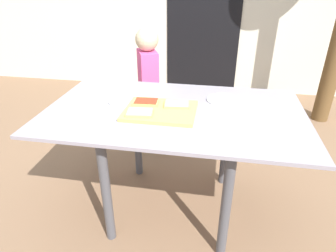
# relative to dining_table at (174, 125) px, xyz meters

# --- Properties ---
(ground_plane) EXTENTS (16.00, 16.00, 0.00)m
(ground_plane) POSITION_rel_dining_table_xyz_m (0.00, 0.00, -0.62)
(ground_plane) COLOR #816146
(house_door) EXTENTS (0.90, 0.02, 2.00)m
(house_door) POSITION_rel_dining_table_xyz_m (0.00, 2.30, 0.38)
(house_door) COLOR black
(house_door) RESTS_ON ground
(dining_table) EXTENTS (1.45, 0.86, 0.72)m
(dining_table) POSITION_rel_dining_table_xyz_m (0.00, 0.00, 0.00)
(dining_table) COLOR gray
(dining_table) RESTS_ON ground
(cutting_board) EXTENTS (0.39, 0.31, 0.02)m
(cutting_board) POSITION_rel_dining_table_xyz_m (-0.07, -0.05, 0.11)
(cutting_board) COLOR tan
(cutting_board) RESTS_ON dining_table
(pizza_slice_far_right) EXTENTS (0.15, 0.12, 0.02)m
(pizza_slice_far_right) POSITION_rel_dining_table_xyz_m (0.01, 0.02, 0.13)
(pizza_slice_far_right) COLOR tan
(pizza_slice_far_right) RESTS_ON cutting_board
(pizza_slice_far_left) EXTENTS (0.15, 0.11, 0.02)m
(pizza_slice_far_left) POSITION_rel_dining_table_xyz_m (-0.17, 0.02, 0.13)
(pizza_slice_far_left) COLOR tan
(pizza_slice_far_left) RESTS_ON cutting_board
(pizza_slice_near_left) EXTENTS (0.15, 0.12, 0.02)m
(pizza_slice_near_left) POSITION_rel_dining_table_xyz_m (-0.17, -0.13, 0.13)
(pizza_slice_near_left) COLOR tan
(pizza_slice_near_left) RESTS_ON cutting_board
(plate_white_right) EXTENTS (0.20, 0.20, 0.01)m
(plate_white_right) POSITION_rel_dining_table_xyz_m (0.27, 0.18, 0.11)
(plate_white_right) COLOR white
(plate_white_right) RESTS_ON dining_table
(plate_white_left) EXTENTS (0.20, 0.20, 0.01)m
(plate_white_left) POSITION_rel_dining_table_xyz_m (-0.31, 0.07, 0.11)
(plate_white_left) COLOR white
(plate_white_left) RESTS_ON dining_table
(child_left) EXTENTS (0.22, 0.28, 1.04)m
(child_left) POSITION_rel_dining_table_xyz_m (-0.34, 0.78, -0.02)
(child_left) COLOR #1F4B3B
(child_left) RESTS_ON ground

